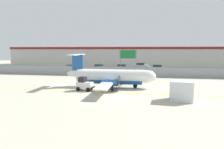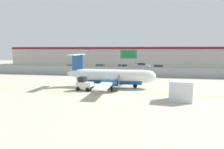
{
  "view_description": "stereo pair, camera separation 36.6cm",
  "coord_description": "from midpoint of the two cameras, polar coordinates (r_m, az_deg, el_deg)",
  "views": [
    {
      "loc": [
        4.05,
        -23.28,
        5.64
      ],
      "look_at": [
        -0.94,
        6.76,
        1.8
      ],
      "focal_mm": 32.0,
      "sensor_mm": 36.0,
      "label": 1
    },
    {
      "loc": [
        4.41,
        -23.22,
        5.64
      ],
      "look_at": [
        -0.94,
        6.76,
        1.8
      ],
      "focal_mm": 32.0,
      "sensor_mm": 36.0,
      "label": 2
    }
  ],
  "objects": [
    {
      "name": "parked_car_3",
      "position": [
        59.01,
        8.78,
        2.48
      ],
      "size": [
        4.4,
        2.45,
        1.58
      ],
      "rotation": [
        0.0,
        0.0,
        -0.14
      ],
      "color": "silver",
      "rests_on": "parking_lot_strip"
    },
    {
      "name": "background_building",
      "position": [
        71.4,
        6.74,
        5.22
      ],
      "size": [
        91.0,
        8.1,
        6.5
      ],
      "color": "beige",
      "rests_on": "ground"
    },
    {
      "name": "traffic_cone_near_left",
      "position": [
        30.69,
        -3.29,
        -2.82
      ],
      "size": [
        0.36,
        0.36,
        0.64
      ],
      "color": "orange",
      "rests_on": "ground"
    },
    {
      "name": "parked_car_5",
      "position": [
        47.95,
        23.39,
        0.91
      ],
      "size": [
        4.39,
        2.45,
        1.58
      ],
      "rotation": [
        0.0,
        0.0,
        3.0
      ],
      "color": "#19662D",
      "rests_on": "parking_lot_strip"
    },
    {
      "name": "baggage_tug",
      "position": [
        27.77,
        -7.52,
        -2.8
      ],
      "size": [
        2.49,
        1.72,
        1.88
      ],
      "rotation": [
        0.0,
        0.0,
        -0.17
      ],
      "color": "silver",
      "rests_on": "ground"
    },
    {
      "name": "perimeter_fence",
      "position": [
        41.71,
        4.23,
        0.94
      ],
      "size": [
        98.0,
        0.1,
        2.1
      ],
      "color": "gray",
      "rests_on": "ground"
    },
    {
      "name": "parked_car_4",
      "position": [
        53.14,
        13.39,
        1.86
      ],
      "size": [
        4.21,
        2.02,
        1.58
      ],
      "rotation": [
        0.0,
        0.0,
        0.0
      ],
      "color": "gray",
      "rests_on": "parking_lot_strip"
    },
    {
      "name": "ground_plane",
      "position": [
        26.21,
        0.59,
        -5.23
      ],
      "size": [
        140.0,
        140.0,
        0.01
      ],
      "color": "#B2AD99"
    },
    {
      "name": "parking_lot_strip",
      "position": [
        53.21,
        5.5,
        1.13
      ],
      "size": [
        98.0,
        17.0,
        0.12
      ],
      "color": "#38383A",
      "rests_on": "ground"
    },
    {
      "name": "parked_car_2",
      "position": [
        53.3,
        3.12,
        2.06
      ],
      "size": [
        4.27,
        2.14,
        1.58
      ],
      "rotation": [
        0.0,
        0.0,
        3.18
      ],
      "color": "slate",
      "rests_on": "parking_lot_strip"
    },
    {
      "name": "parked_car_0",
      "position": [
        53.24,
        -11.33,
        1.93
      ],
      "size": [
        4.23,
        2.07,
        1.58
      ],
      "rotation": [
        0.0,
        0.0,
        3.16
      ],
      "color": "navy",
      "rests_on": "parking_lot_strip"
    },
    {
      "name": "highway_sign",
      "position": [
        43.56,
        5.02,
        5.18
      ],
      "size": [
        3.6,
        0.14,
        5.5
      ],
      "color": "slate",
      "rests_on": "ground"
    },
    {
      "name": "commuter_airplane",
      "position": [
        29.7,
        0.46,
        -0.63
      ],
      "size": [
        13.44,
        16.0,
        4.92
      ],
      "rotation": [
        0.0,
        0.0,
        -0.0
      ],
      "color": "white",
      "rests_on": "ground"
    },
    {
      "name": "ground_crew_worker",
      "position": [
        27.02,
        0.28,
        -2.8
      ],
      "size": [
        0.48,
        0.49,
        1.7
      ],
      "rotation": [
        0.0,
        0.0,
        2.48
      ],
      "color": "#191E4C",
      "rests_on": "ground"
    },
    {
      "name": "traffic_cone_near_right",
      "position": [
        26.68,
        -2.69,
        -4.34
      ],
      "size": [
        0.36,
        0.36,
        0.64
      ],
      "color": "orange",
      "rests_on": "ground"
    },
    {
      "name": "parked_car_1",
      "position": [
        53.4,
        -3.03,
        2.07
      ],
      "size": [
        4.38,
        2.41,
        1.58
      ],
      "rotation": [
        0.0,
        0.0,
        -0.13
      ],
      "color": "silver",
      "rests_on": "parking_lot_strip"
    },
    {
      "name": "cargo_container",
      "position": [
        23.27,
        19.4,
        -4.47
      ],
      "size": [
        2.63,
        2.28,
        2.2
      ],
      "rotation": [
        0.0,
        0.0,
        -0.12
      ],
      "color": "silver",
      "rests_on": "ground"
    }
  ]
}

